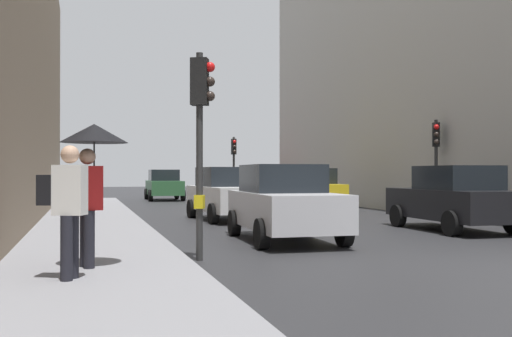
# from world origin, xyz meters

# --- Properties ---
(sidewalk_kerb) EXTENTS (2.96, 40.00, 0.16)m
(sidewalk_kerb) POSITION_xyz_m (-6.73, 6.00, 0.08)
(sidewalk_kerb) COLOR gray
(sidewalk_kerb) RESTS_ON ground
(traffic_light_far_median) EXTENTS (0.25, 0.43, 3.51)m
(traffic_light_far_median) POSITION_xyz_m (0.76, 22.39, 2.42)
(traffic_light_far_median) COLOR #2D2D2D
(traffic_light_far_median) RESTS_ON ground
(traffic_light_mid_street) EXTENTS (0.35, 0.45, 3.44)m
(traffic_light_mid_street) POSITION_xyz_m (4.94, 9.80, 2.37)
(traffic_light_mid_street) COLOR #2D2D2D
(traffic_light_mid_street) RESTS_ON ground
(traffic_light_near_right) EXTENTS (0.45, 0.34, 3.72)m
(traffic_light_near_right) POSITION_xyz_m (-4.93, 2.09, 2.56)
(traffic_light_near_right) COLOR #2D2D2D
(traffic_light_near_right) RESTS_ON ground
(car_white_compact) EXTENTS (2.25, 4.32, 1.76)m
(car_white_compact) POSITION_xyz_m (-2.36, 10.78, 0.88)
(car_white_compact) COLOR silver
(car_white_compact) RESTS_ON ground
(car_yellow_taxi) EXTENTS (2.05, 4.21, 1.76)m
(car_yellow_taxi) POSITION_xyz_m (2.04, 14.71, 0.88)
(car_yellow_taxi) COLOR yellow
(car_yellow_taxi) RESTS_ON ground
(car_silver_hatchback) EXTENTS (2.14, 4.26, 1.76)m
(car_silver_hatchback) POSITION_xyz_m (-2.50, 4.60, 0.88)
(car_silver_hatchback) COLOR #BCBCC1
(car_silver_hatchback) RESTS_ON ground
(car_red_sedan) EXTENTS (2.16, 4.27, 1.76)m
(car_red_sedan) POSITION_xyz_m (2.56, 27.23, 0.88)
(car_red_sedan) COLOR red
(car_red_sedan) RESTS_ON ground
(car_green_estate) EXTENTS (2.08, 4.23, 1.76)m
(car_green_estate) POSITION_xyz_m (-2.53, 25.86, 0.88)
(car_green_estate) COLOR #2D6038
(car_green_estate) RESTS_ON ground
(car_dark_suv) EXTENTS (2.09, 4.24, 1.76)m
(car_dark_suv) POSITION_xyz_m (2.69, 5.56, 0.88)
(car_dark_suv) COLOR black
(car_dark_suv) RESTS_ON ground
(pedestrian_with_umbrella) EXTENTS (1.00, 1.00, 2.14)m
(pedestrian_with_umbrella) POSITION_xyz_m (-6.82, 0.85, 1.84)
(pedestrian_with_umbrella) COLOR black
(pedestrian_with_umbrella) RESTS_ON sidewalk_kerb
(pedestrian_with_black_backpack) EXTENTS (0.66, 0.47, 1.77)m
(pedestrian_with_black_backpack) POSITION_xyz_m (-7.15, -0.11, 1.16)
(pedestrian_with_black_backpack) COLOR black
(pedestrian_with_black_backpack) RESTS_ON sidewalk_kerb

